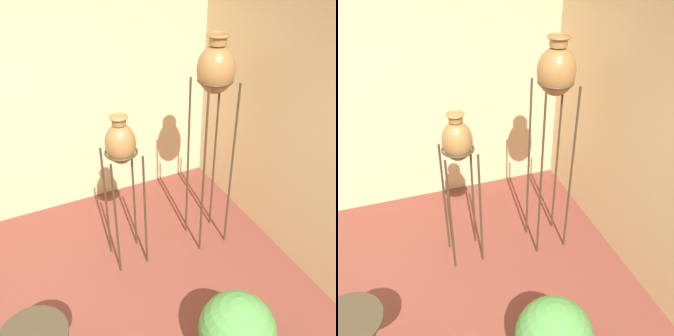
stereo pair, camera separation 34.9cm
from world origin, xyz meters
The scene contains 3 objects.
wall_back centered at (0.00, 2.22, 1.35)m, with size 8.38×0.06×2.70m.
vase_stand_tall centered at (1.59, 1.02, 1.74)m, with size 0.31×0.31×2.07m.
vase_stand_medium centered at (0.77, 1.08, 1.24)m, with size 0.29×0.29×1.53m.
Camera 2 is at (0.24, -1.71, 2.86)m, focal length 42.00 mm.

